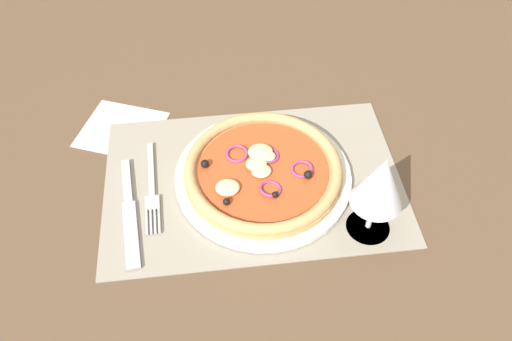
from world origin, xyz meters
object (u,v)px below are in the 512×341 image
at_px(pizza, 263,168).
at_px(napkin, 122,129).
at_px(wine_glass, 380,183).
at_px(plate, 263,175).
at_px(fork, 152,191).
at_px(knife, 129,212).

height_order(pizza, napkin, pizza).
bearing_deg(wine_glass, plate, -38.13).
distance_m(fork, napkin, 0.16).
height_order(knife, napkin, knife).
bearing_deg(napkin, plate, 149.01).
bearing_deg(fork, wine_glass, 69.73).
height_order(fork, napkin, fork).
bearing_deg(napkin, fork, 110.33).
xyz_separation_m(fork, napkin, (0.05, -0.15, -0.00)).
xyz_separation_m(plate, knife, (0.21, 0.05, -0.00)).
bearing_deg(fork, pizza, 90.66).
relative_size(pizza, knife, 1.22).
relative_size(pizza, fork, 1.36).
xyz_separation_m(plate, napkin, (0.23, -0.14, -0.01)).
distance_m(pizza, fork, 0.17).
distance_m(pizza, knife, 0.21).
bearing_deg(knife, wine_glass, 73.60).
relative_size(plate, napkin, 2.09).
height_order(knife, wine_glass, wine_glass).
bearing_deg(pizza, wine_glass, 141.97).
relative_size(plate, pizza, 1.12).
distance_m(plate, fork, 0.17).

